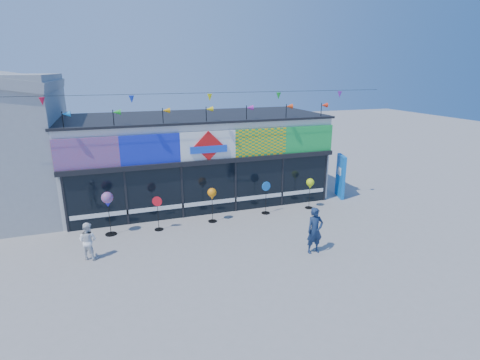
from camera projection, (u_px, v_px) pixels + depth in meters
name	position (u px, v px, depth m)	size (l,w,h in m)	color
ground	(234.00, 247.00, 13.58)	(80.00, 80.00, 0.00)	gray
kite_shop	(196.00, 157.00, 18.39)	(16.00, 5.70, 5.31)	silver
blue_sign	(341.00, 176.00, 18.68)	(0.46, 1.07, 2.14)	blue
spinner_0	(108.00, 201.00, 14.21)	(0.44, 0.44, 1.74)	black
spinner_1	(158.00, 212.00, 14.83)	(0.37, 0.36, 1.41)	black
spinner_2	(212.00, 195.00, 15.52)	(0.38, 0.38, 1.48)	black
spinner_3	(266.00, 197.00, 16.54)	(0.41, 0.38, 1.48)	black
spinner_4	(310.00, 185.00, 17.08)	(0.36, 0.36, 1.43)	black
adult_man	(315.00, 231.00, 12.95)	(0.60, 0.40, 1.65)	#172848
child	(88.00, 241.00, 12.57)	(0.63, 0.37, 1.31)	white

